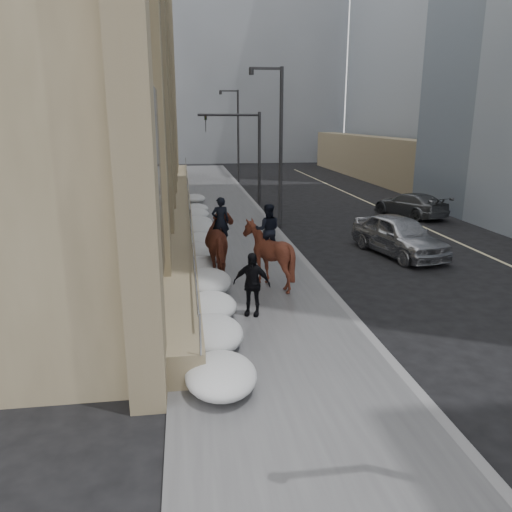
{
  "coord_description": "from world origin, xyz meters",
  "views": [
    {
      "loc": [
        -2.0,
        -11.3,
        5.53
      ],
      "look_at": [
        -0.02,
        2.49,
        1.7
      ],
      "focal_mm": 35.0,
      "sensor_mm": 36.0,
      "label": 1
    }
  ],
  "objects": [
    {
      "name": "mounted_horse_right",
      "position": [
        0.66,
        4.49,
        1.29
      ],
      "size": [
        2.03,
        2.21,
        2.74
      ],
      "rotation": [
        0.0,
        0.0,
        2.98
      ],
      "color": "#492015",
      "rests_on": "sidewalk"
    },
    {
      "name": "bg_building_mid",
      "position": [
        4.0,
        60.0,
        14.0
      ],
      "size": [
        30.0,
        12.0,
        28.0
      ],
      "primitive_type": "cube",
      "color": "slate",
      "rests_on": "ground"
    },
    {
      "name": "traffic_signal",
      "position": [
        2.07,
        22.0,
        4.0
      ],
      "size": [
        4.1,
        0.22,
        6.0
      ],
      "color": "#2D2D30",
      "rests_on": "ground"
    },
    {
      "name": "snow_bank",
      "position": [
        -1.42,
        8.11,
        0.47
      ],
      "size": [
        1.7,
        18.1,
        0.76
      ],
      "color": "silver",
      "rests_on": "sidewalk"
    },
    {
      "name": "streetlight_far",
      "position": [
        2.74,
        34.0,
        4.58
      ],
      "size": [
        1.71,
        0.24,
        8.0
      ],
      "color": "#2D2D30",
      "rests_on": "ground"
    },
    {
      "name": "streetlight_mid",
      "position": [
        2.74,
        14.0,
        4.58
      ],
      "size": [
        1.71,
        0.24,
        8.0
      ],
      "color": "#2D2D30",
      "rests_on": "ground"
    },
    {
      "name": "car_silver",
      "position": [
        6.82,
        8.0,
        0.84
      ],
      "size": [
        3.0,
        5.27,
        1.69
      ],
      "primitive_type": "imported",
      "rotation": [
        0.0,
        0.0,
        0.21
      ],
      "color": "#A3A5AB",
      "rests_on": "ground"
    },
    {
      "name": "car_grey",
      "position": [
        11.1,
        16.13,
        0.7
      ],
      "size": [
        3.48,
        5.18,
        1.39
      ],
      "primitive_type": "imported",
      "rotation": [
        0.0,
        0.0,
        3.49
      ],
      "color": "#4D5054",
      "rests_on": "ground"
    },
    {
      "name": "pedestrian",
      "position": [
        -0.22,
        1.94,
        1.04
      ],
      "size": [
        1.16,
        0.79,
        1.83
      ],
      "primitive_type": "imported",
      "rotation": [
        0.0,
        0.0,
        -0.35
      ],
      "color": "black",
      "rests_on": "sidewalk"
    },
    {
      "name": "lane_line",
      "position": [
        10.5,
        10.0,
        0.01
      ],
      "size": [
        0.15,
        70.0,
        0.01
      ],
      "primitive_type": "cube",
      "color": "#BFB78C",
      "rests_on": "ground"
    },
    {
      "name": "bg_building_far",
      "position": [
        -6.0,
        72.0,
        10.0
      ],
      "size": [
        24.0,
        12.0,
        20.0
      ],
      "primitive_type": "cube",
      "color": "gray",
      "rests_on": "ground"
    },
    {
      "name": "limestone_building",
      "position": [
        -5.26,
        19.96,
        8.9
      ],
      "size": [
        6.1,
        44.0,
        18.0
      ],
      "color": "#877859",
      "rests_on": "ground"
    },
    {
      "name": "sidewalk",
      "position": [
        0.0,
        10.0,
        0.06
      ],
      "size": [
        5.0,
        80.0,
        0.12
      ],
      "primitive_type": "cube",
      "color": "#48484A",
      "rests_on": "ground"
    },
    {
      "name": "curb",
      "position": [
        2.62,
        10.0,
        0.06
      ],
      "size": [
        0.24,
        80.0,
        0.12
      ],
      "primitive_type": "cube",
      "color": "slate",
      "rests_on": "ground"
    },
    {
      "name": "mounted_horse_left",
      "position": [
        -0.73,
        5.85,
        1.3
      ],
      "size": [
        1.45,
        2.79,
        2.79
      ],
      "rotation": [
        0.0,
        0.0,
        3.22
      ],
      "color": "#57271A",
      "rests_on": "sidewalk"
    },
    {
      "name": "ground",
      "position": [
        0.0,
        0.0,
        0.0
      ],
      "size": [
        140.0,
        140.0,
        0.0
      ],
      "primitive_type": "plane",
      "color": "black",
      "rests_on": "ground"
    }
  ]
}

